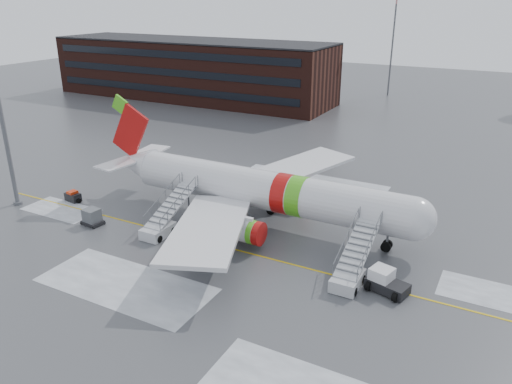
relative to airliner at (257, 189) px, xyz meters
The scene contains 9 objects.
ground 6.70m from the airliner, 64.70° to the right, with size 260.00×260.00×0.00m, color #494C4F.
airliner is the anchor object (origin of this frame).
airstair_fwd 13.67m from the airliner, 29.03° to the right, with size 2.05×7.70×3.48m.
airstair_aft 9.57m from the airliner, 135.23° to the right, with size 2.05×7.70×3.48m.
pushback_tug 16.10m from the airliner, 24.18° to the right, with size 3.44×2.91×1.78m.
uld_container 16.39m from the airliner, 149.13° to the right, with size 2.14×1.65×1.63m.
baggage_tractor 20.98m from the airliner, 166.36° to the right, with size 2.31×1.27×1.17m.
terminal_building 65.53m from the airliner, 130.52° to the left, with size 62.00×16.11×12.30m.
light_mast_far_n 73.74m from the airliner, 94.35° to the left, with size 1.20×1.20×24.25m.
Camera 1 is at (18.75, -34.69, 21.05)m, focal length 35.00 mm.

